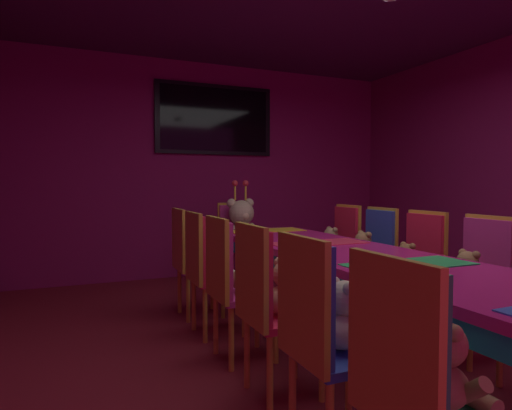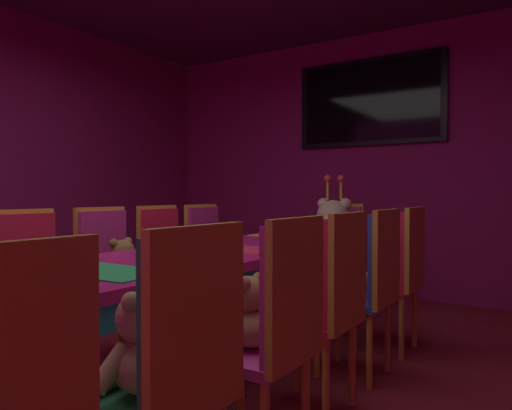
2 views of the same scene
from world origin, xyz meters
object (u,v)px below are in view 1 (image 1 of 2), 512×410
at_px(chair_right_4, 375,249).
at_px(teddy_left_2, 287,291).
at_px(teddy_right_2, 467,275).
at_px(teddy_right_3, 406,262).
at_px(teddy_left_0, 444,371).
at_px(chair_left_3, 228,274).
at_px(teddy_left_4, 220,262).
at_px(chair_right_3, 419,259).
at_px(king_teddy_bear, 242,228).
at_px(wall_tv, 215,120).
at_px(chair_left_4, 203,261).
at_px(chair_left_5, 187,252).
at_px(chair_right_2, 482,271).
at_px(throne_chair, 237,236).
at_px(chair_right_5, 342,242).
at_px(teddy_left_1, 345,319).
at_px(teddy_right_4, 362,251).
at_px(chair_left_0, 410,376).
at_px(banquet_table, 357,264).
at_px(teddy_right_5, 330,243).
at_px(chair_left_1, 317,324).
at_px(chair_left_2, 264,294).
at_px(teddy_left_3, 248,272).

bearing_deg(chair_right_4, teddy_left_2, 36.33).
bearing_deg(teddy_right_2, teddy_right_3, -87.94).
distance_m(teddy_left_0, chair_left_3, 1.72).
bearing_deg(teddy_left_4, chair_right_3, -21.58).
bearing_deg(king_teddy_bear, wall_tv, 180.00).
xyz_separation_m(chair_left_4, chair_left_5, (0.01, 0.53, 0.00)).
distance_m(chair_right_2, chair_right_4, 1.14).
bearing_deg(throne_chair, chair_right_5, 42.85).
relative_size(teddy_left_1, teddy_right_3, 1.16).
height_order(chair_left_4, teddy_right_4, chair_left_4).
bearing_deg(throne_chair, chair_left_0, -12.44).
distance_m(chair_right_2, throne_chair, 2.74).
xyz_separation_m(banquet_table, teddy_right_5, (0.70, 1.41, -0.07)).
bearing_deg(wall_tv, throne_chair, -90.00).
relative_size(chair_left_3, king_teddy_bear, 1.25).
distance_m(teddy_left_1, wall_tv, 4.25).
bearing_deg(chair_left_1, chair_right_2, 17.96).
bearing_deg(banquet_table, king_teddy_bear, 90.00).
bearing_deg(teddy_right_2, chair_left_0, 36.16).
distance_m(teddy_right_4, teddy_right_5, 0.56).
height_order(teddy_left_2, teddy_right_5, teddy_left_2).
height_order(chair_left_1, throne_chair, same).
xyz_separation_m(teddy_right_2, throne_chair, (-0.70, 2.61, 0.01)).
xyz_separation_m(chair_left_2, chair_right_4, (1.64, 1.10, 0.00)).
bearing_deg(chair_left_1, chair_left_3, 90.27).
height_order(chair_left_5, teddy_right_2, chair_left_5).
bearing_deg(chair_right_5, teddy_left_3, 35.77).
bearing_deg(king_teddy_bear, chair_left_2, -18.69).
xyz_separation_m(chair_right_4, teddy_right_5, (-0.13, 0.56, -0.01)).
distance_m(teddy_right_2, teddy_right_3, 0.57).
xyz_separation_m(teddy_left_4, teddy_right_4, (1.37, -0.03, 0.02)).
height_order(chair_left_1, chair_left_3, same).
relative_size(teddy_right_2, teddy_right_4, 0.94).
distance_m(chair_left_3, chair_left_5, 1.09).
relative_size(chair_right_2, chair_right_3, 1.00).
bearing_deg(chair_left_5, teddy_left_3, -82.23).
height_order(chair_left_5, teddy_right_5, chair_left_5).
height_order(banquet_table, king_teddy_bear, king_teddy_bear).
relative_size(chair_left_5, chair_right_4, 1.00).
bearing_deg(chair_right_2, wall_tv, -76.11).
distance_m(teddy_left_0, teddy_left_1, 0.57).
relative_size(teddy_left_2, teddy_right_3, 1.16).
height_order(chair_left_0, throne_chair, same).
relative_size(teddy_left_3, chair_right_2, 0.35).
distance_m(chair_left_1, chair_left_2, 0.57).
bearing_deg(chair_left_0, chair_right_3, 45.65).
relative_size(chair_left_0, chair_right_3, 1.00).
distance_m(teddy_left_3, chair_right_5, 1.87).
height_order(teddy_right_3, chair_right_4, chair_right_4).
bearing_deg(teddy_left_0, teddy_left_3, 90.01).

